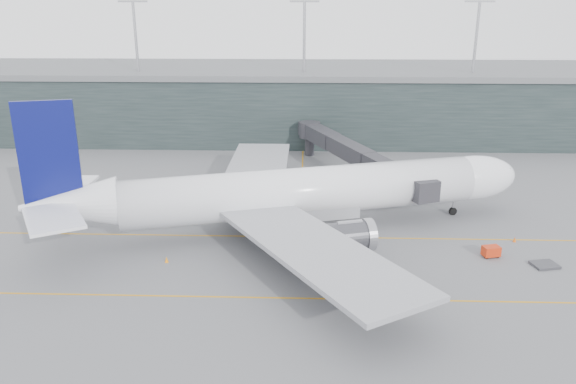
{
  "coord_description": "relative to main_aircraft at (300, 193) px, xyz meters",
  "views": [
    {
      "loc": [
        5.75,
        -71.34,
        28.96
      ],
      "look_at": [
        3.44,
        -4.0,
        6.17
      ],
      "focal_mm": 35.0,
      "sensor_mm": 36.0,
      "label": 1
    }
  ],
  "objects": [
    {
      "name": "baggage_dolly",
      "position": [
        28.59,
        -10.06,
        -5.05
      ],
      "size": [
        3.24,
        2.82,
        0.28
      ],
      "primitive_type": "cube",
      "rotation": [
        0.0,
        0.0,
        0.23
      ],
      "color": "#323237",
      "rests_on": "ground"
    },
    {
      "name": "cone_wing_stbd",
      "position": [
        3.58,
        -16.8,
        -4.84
      ],
      "size": [
        0.48,
        0.48,
        0.77
      ],
      "primitive_type": "cone",
      "color": "#CC5C0B",
      "rests_on": "ground"
    },
    {
      "name": "uld_a",
      "position": [
        -10.78,
        12.41,
        -4.27
      ],
      "size": [
        2.23,
        1.9,
        1.81
      ],
      "rotation": [
        0.0,
        0.0,
        -0.17
      ],
      "color": "#3B3C41",
      "rests_on": "ground"
    },
    {
      "name": "cone_wing_port",
      "position": [
        6.5,
        10.73,
        -4.87
      ],
      "size": [
        0.44,
        0.44,
        0.7
      ],
      "primitive_type": "cone",
      "color": "#F8460D",
      "rests_on": "ground"
    },
    {
      "name": "taxiline_lead_main",
      "position": [
        0.11,
        21.49,
        -5.21
      ],
      "size": [
        0.25,
        60.0,
        0.02
      ],
      "primitive_type": "cube",
      "color": "#C28312",
      "rests_on": "ground"
    },
    {
      "name": "cone_nose",
      "position": [
        27.51,
        -3.14,
        -4.88
      ],
      "size": [
        0.42,
        0.42,
        0.68
      ],
      "primitive_type": "cone",
      "color": "#E95A0C",
      "rests_on": "ground"
    },
    {
      "name": "jet_bridge",
      "position": [
        9.91,
        24.68,
        -0.21
      ],
      "size": [
        19.59,
        44.04,
        6.69
      ],
      "rotation": [
        0.0,
        0.0,
        0.39
      ],
      "color": "#2A2A2F",
      "rests_on": "ground"
    },
    {
      "name": "ground",
      "position": [
        -4.89,
        1.49,
        -5.22
      ],
      "size": [
        320.0,
        320.0,
        0.0
      ],
      "primitive_type": "plane",
      "color": "#5A5A5F",
      "rests_on": "ground"
    },
    {
      "name": "taxiline_b",
      "position": [
        -4.89,
        -18.51,
        -5.21
      ],
      "size": [
        160.0,
        0.25,
        0.02
      ],
      "primitive_type": "cube",
      "color": "#C28312",
      "rests_on": "ground"
    },
    {
      "name": "cone_tail",
      "position": [
        -15.45,
        -10.57,
        -4.87
      ],
      "size": [
        0.44,
        0.44,
        0.71
      ],
      "primitive_type": "cone",
      "color": "orange",
      "rests_on": "ground"
    },
    {
      "name": "uld_c",
      "position": [
        -5.79,
        12.18,
        -4.16
      ],
      "size": [
        2.71,
        2.45,
        2.01
      ],
      "rotation": [
        0.0,
        0.0,
        -0.37
      ],
      "color": "#3B3C41",
      "rests_on": "ground"
    },
    {
      "name": "terminal",
      "position": [
        -4.89,
        59.49,
        2.4
      ],
      "size": [
        240.0,
        36.0,
        29.0
      ],
      "color": "black",
      "rests_on": "ground"
    },
    {
      "name": "taxiline_a",
      "position": [
        -4.89,
        -2.51,
        -5.21
      ],
      "size": [
        160.0,
        0.25,
        0.02
      ],
      "primitive_type": "cube",
      "color": "#C28312",
      "rests_on": "ground"
    },
    {
      "name": "main_aircraft",
      "position": [
        0.0,
        0.0,
        0.0
      ],
      "size": [
        65.25,
        59.98,
        18.61
      ],
      "rotation": [
        0.0,
        0.0,
        0.28
      ],
      "color": "white",
      "rests_on": "ground"
    },
    {
      "name": "gse_cart",
      "position": [
        23.08,
        -7.74,
        -4.47
      ],
      "size": [
        2.24,
        1.71,
        1.36
      ],
      "rotation": [
        0.0,
        0.0,
        0.24
      ],
      "color": "red",
      "rests_on": "ground"
    },
    {
      "name": "uld_b",
      "position": [
        -7.72,
        13.66,
        -4.21
      ],
      "size": [
        2.38,
        2.03,
        1.92
      ],
      "rotation": [
        0.0,
        0.0,
        -0.18
      ],
      "color": "#3B3C41",
      "rests_on": "ground"
    }
  ]
}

